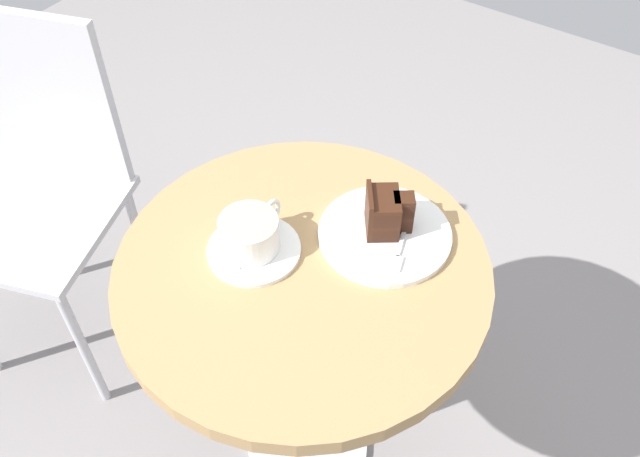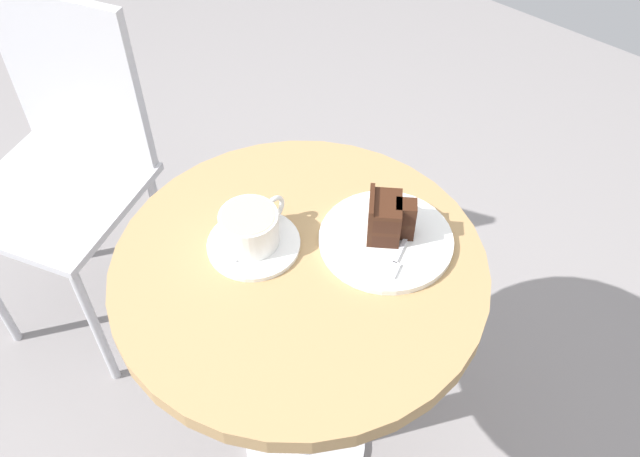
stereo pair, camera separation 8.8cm
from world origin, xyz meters
The scene contains 10 objects.
ground_plane centered at (0.00, 0.00, -0.01)m, with size 4.40×4.40×0.01m, color gray.
cafe_table centered at (0.00, 0.00, 0.58)m, with size 0.65×0.65×0.71m.
saucer centered at (-0.02, 0.09, 0.71)m, with size 0.16×0.16×0.01m.
coffee_cup centered at (-0.02, 0.09, 0.75)m, with size 0.14×0.10×0.06m.
teaspoon centered at (-0.04, 0.13, 0.72)m, with size 0.06×0.08×0.00m.
cake_plate centered at (0.14, -0.08, 0.71)m, with size 0.24×0.24×0.01m.
cake_slice centered at (0.14, -0.08, 0.76)m, with size 0.09×0.10×0.08m.
fork centered at (0.11, -0.12, 0.72)m, with size 0.13×0.06×0.00m.
napkin centered at (0.14, -0.06, 0.71)m, with size 0.16×0.16×0.00m.
cafe_chair centered at (0.00, 0.75, 0.54)m, with size 0.48×0.48×0.90m.
Camera 1 is at (-0.59, -0.44, 1.60)m, focal length 38.00 mm.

